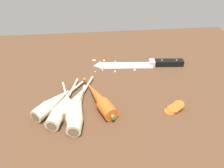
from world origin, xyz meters
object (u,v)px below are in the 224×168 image
Objects in this scene: parsnip_back at (70,107)px; parsnip_outer at (76,102)px; chefs_knife at (137,64)px; parsnip_front at (61,107)px; parsnip_mid_right at (54,103)px; carrot_slice_stack at (174,108)px; whole_carrot at (100,99)px; parsnip_mid_left at (77,114)px.

parsnip_back is 0.95× the size of parsnip_outer.
chefs_knife is 36.39cm from parsnip_front.
parsnip_front is 1.20× the size of parsnip_mid_right.
carrot_slice_stack is at bearing -4.01° from parsnip_front.
chefs_knife is at bearing 42.09° from parsnip_front.
whole_carrot reaches higher than parsnip_mid_left.
parsnip_mid_right and parsnip_outer have the same top height.
parsnip_mid_left and parsnip_outer have the same top height.
carrot_slice_stack is (6.41, -26.72, 0.19)cm from chefs_knife.
chefs_knife is at bearing 44.18° from parsnip_outer.
parsnip_front is 1.07× the size of parsnip_outer.
parsnip_mid_right reaches higher than chefs_knife.
carrot_slice_stack is at bearing -4.43° from parsnip_back.
parsnip_mid_left is at bearing -139.84° from whole_carrot.
whole_carrot reaches higher than parsnip_outer.
parsnip_outer is (-7.16, -0.21, -0.12)cm from whole_carrot.
parsnip_mid_right is 0.89× the size of parsnip_outer.
parsnip_back is (-24.59, -24.31, 1.33)cm from chefs_knife.
parsnip_front is 4.76cm from parsnip_outer.
carrot_slice_stack is at bearing -7.64° from parsnip_mid_right.
parsnip_mid_right is 0.94× the size of parsnip_back.
parsnip_mid_right is at bearing 172.36° from carrot_slice_stack.
parsnip_front is 5.68cm from parsnip_mid_left.
parsnip_mid_left and parsnip_mid_right have the same top height.
parsnip_outer reaches higher than chefs_knife.
whole_carrot is at bearing -125.46° from chefs_knife.
whole_carrot is at bearing 12.16° from parsnip_front.
parsnip_front is 33.49cm from carrot_slice_stack.
chefs_knife is 1.66× the size of parsnip_back.
parsnip_mid_right is 36.19cm from carrot_slice_stack.
parsnip_front is (-11.37, -2.45, -0.12)cm from whole_carrot.
chefs_knife is 5.42× the size of carrot_slice_stack.
parsnip_mid_right is 5.43cm from parsnip_back.
parsnip_front is 3.49cm from parsnip_mid_right.
parsnip_outer is at bearing 28.00° from parsnip_front.
parsnip_back and parsnip_outer have the same top height.
chefs_knife is 1.59× the size of parsnip_mid_left.
parsnip_front is at bearing -152.00° from parsnip_outer.
whole_carrot is (-15.62, -21.92, 1.45)cm from chefs_knife.
parsnip_outer is at bearing -135.82° from chefs_knife.
parsnip_front and parsnip_mid_right have the same top height.
parsnip_mid_right is at bearing 179.93° from whole_carrot.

